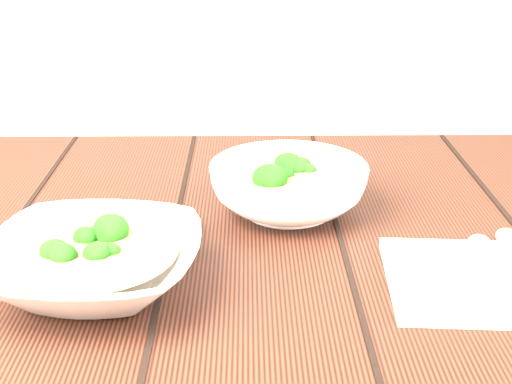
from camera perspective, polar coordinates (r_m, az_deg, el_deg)
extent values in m
cube|color=black|center=(0.85, -5.36, -5.15)|extent=(1.20, 0.80, 0.04)
cube|color=black|center=(1.42, 19.20, -11.79)|extent=(0.07, 0.07, 0.71)
imported|color=white|center=(0.75, -12.85, -5.65)|extent=(0.24, 0.24, 0.05)
cylinder|color=#997444|center=(0.75, -12.96, -4.50)|extent=(0.18, 0.18, 0.00)
ellipsoid|color=#217C1B|center=(0.74, -11.32, -3.87)|extent=(0.03, 0.03, 0.03)
ellipsoid|color=#217C1B|center=(0.77, -12.43, -2.87)|extent=(0.03, 0.03, 0.03)
ellipsoid|color=#217C1B|center=(0.77, -16.31, -3.48)|extent=(0.03, 0.03, 0.03)
ellipsoid|color=#217C1B|center=(0.73, -14.55, -4.81)|extent=(0.03, 0.03, 0.03)
ellipsoid|color=#217C1B|center=(0.71, -11.66, -5.31)|extent=(0.03, 0.03, 0.03)
imported|color=white|center=(0.91, 2.61, 0.30)|extent=(0.26, 0.26, 0.06)
cylinder|color=#997444|center=(0.90, 2.63, 1.56)|extent=(0.16, 0.16, 0.00)
ellipsoid|color=#217C1B|center=(0.91, 3.83, 2.06)|extent=(0.04, 0.03, 0.03)
ellipsoid|color=#217C1B|center=(0.93, 2.56, 2.66)|extent=(0.04, 0.03, 0.03)
ellipsoid|color=#217C1B|center=(0.91, -0.20, 2.25)|extent=(0.04, 0.03, 0.03)
ellipsoid|color=#217C1B|center=(0.88, 1.77, 1.48)|extent=(0.04, 0.03, 0.03)
ellipsoid|color=#217C1B|center=(0.87, 4.17, 1.22)|extent=(0.04, 0.03, 0.03)
torus|color=black|center=(0.85, -7.91, -2.88)|extent=(0.12, 0.12, 0.02)
cube|color=beige|center=(0.79, 18.02, -6.76)|extent=(0.22, 0.18, 0.01)
cylinder|color=#ABA797|center=(0.77, 17.15, -6.41)|extent=(0.05, 0.13, 0.01)
ellipsoid|color=#ABA797|center=(0.84, 17.42, -3.93)|extent=(0.04, 0.06, 0.01)
cylinder|color=#ABA797|center=(0.80, 19.59, -5.78)|extent=(0.05, 0.13, 0.01)
ellipsoid|color=#ABA797|center=(0.87, 19.48, -3.40)|extent=(0.04, 0.06, 0.01)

